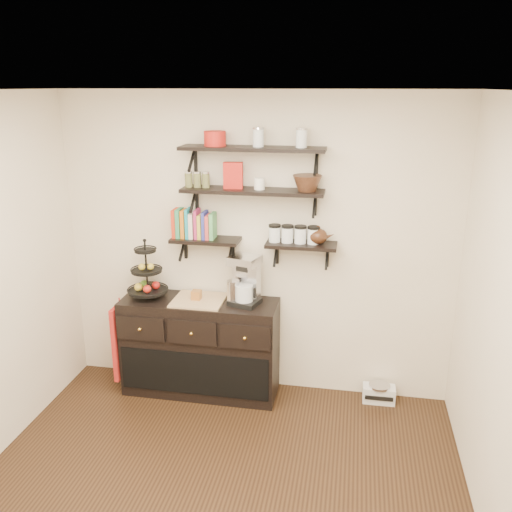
{
  "coord_description": "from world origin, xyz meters",
  "views": [
    {
      "loc": [
        0.85,
        -2.78,
        2.73
      ],
      "look_at": [
        0.12,
        1.15,
        1.47
      ],
      "focal_mm": 38.0,
      "sensor_mm": 36.0,
      "label": 1
    }
  ],
  "objects_px": {
    "sideboard": "(200,346)",
    "fruit_stand": "(148,278)",
    "coffee_maker": "(245,280)",
    "radio": "(379,393)"
  },
  "relations": [
    {
      "from": "fruit_stand",
      "to": "radio",
      "type": "bearing_deg",
      "value": 2.78
    },
    {
      "from": "sideboard",
      "to": "radio",
      "type": "height_order",
      "value": "sideboard"
    },
    {
      "from": "sideboard",
      "to": "fruit_stand",
      "type": "relative_size",
      "value": 2.68
    },
    {
      "from": "sideboard",
      "to": "radio",
      "type": "relative_size",
      "value": 4.9
    },
    {
      "from": "fruit_stand",
      "to": "coffee_maker",
      "type": "relative_size",
      "value": 1.18
    },
    {
      "from": "sideboard",
      "to": "fruit_stand",
      "type": "height_order",
      "value": "fruit_stand"
    },
    {
      "from": "radio",
      "to": "sideboard",
      "type": "bearing_deg",
      "value": -176.99
    },
    {
      "from": "fruit_stand",
      "to": "sideboard",
      "type": "bearing_deg",
      "value": -0.47
    },
    {
      "from": "fruit_stand",
      "to": "radio",
      "type": "xyz_separation_m",
      "value": [
        2.09,
        0.1,
        -1.0
      ]
    },
    {
      "from": "radio",
      "to": "coffee_maker",
      "type": "bearing_deg",
      "value": -177.13
    }
  ]
}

